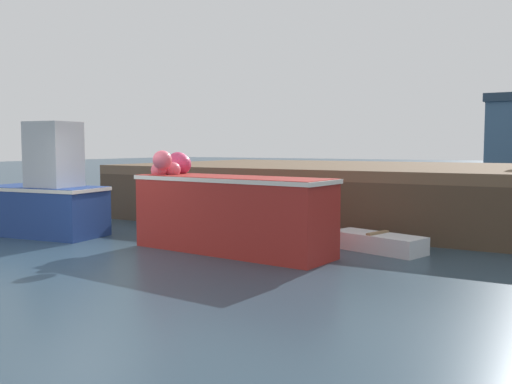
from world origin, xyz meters
TOP-DOWN VIEW (x-y plane):
  - ground at (0.00, 0.00)m, footprint 120.00×160.00m
  - pier at (3.17, 7.78)m, footprint 14.04×7.82m
  - fishing_boat_near_left at (-2.53, 1.46)m, footprint 3.04×1.64m
  - fishing_boat_near_right at (2.22, 1.90)m, footprint 4.40×1.58m
  - rowboat at (4.74, 3.42)m, footprint 2.01×1.22m

SIDE VIEW (x-z plane):
  - ground at x=0.00m, z-range -0.10..0.00m
  - rowboat at x=4.74m, z-range -0.02..0.37m
  - fishing_boat_near_right at x=2.22m, z-range -0.17..1.82m
  - fishing_boat_near_left at x=-2.53m, z-range -0.41..2.21m
  - pier at x=3.17m, z-range 0.52..2.05m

